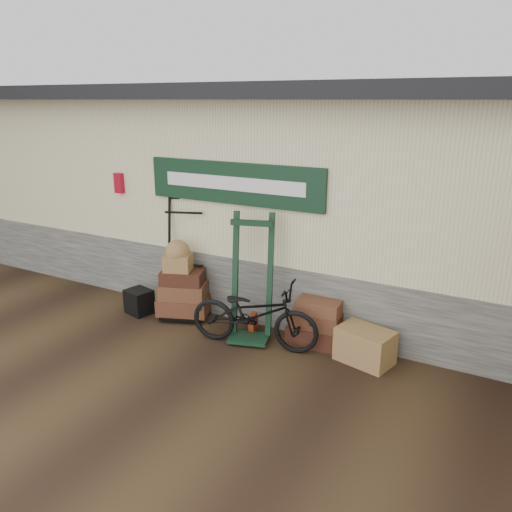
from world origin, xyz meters
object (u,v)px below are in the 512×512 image
Objects in this scene: black_trunk at (139,301)px; bicycle at (254,310)px; porter_trolley at (186,257)px; suitcase_stack at (316,321)px; wicker_hamper at (365,346)px; green_barrow at (252,278)px.

bicycle is at bearing -2.48° from black_trunk.
porter_trolley is 0.98m from black_trunk.
suitcase_stack reaches higher than wicker_hamper.
suitcase_stack is 2.66m from black_trunk.
porter_trolley reaches higher than black_trunk.
green_barrow is at bearing -177.37° from wicker_hamper.
porter_trolley is 2.69× the size of wicker_hamper.
bicycle is at bearing -168.45° from wicker_hamper.
black_trunk is at bearing -176.70° from wicker_hamper.
suitcase_stack is at bearing -65.91° from bicycle.
porter_trolley is 4.79× the size of black_trunk.
black_trunk is (-2.63, -0.36, -0.13)m from suitcase_stack.
black_trunk is 1.99m from bicycle.
porter_trolley is 2.10m from suitcase_stack.
porter_trolley is 1.23m from green_barrow.
porter_trolley is at bearing 152.57° from green_barrow.
black_trunk is (-0.61, -0.36, -0.68)m from porter_trolley.
wicker_hamper is (1.50, 0.07, -0.62)m from green_barrow.
green_barrow is 4.61× the size of black_trunk.
bicycle is at bearing -38.59° from porter_trolley.
green_barrow is 0.99m from suitcase_stack.
green_barrow reaches higher than wicker_hamper.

